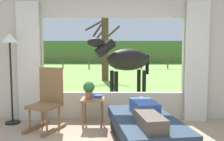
# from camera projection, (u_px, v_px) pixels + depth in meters

# --- Properties ---
(back_wall_with_window) EXTENTS (5.20, 0.12, 2.55)m
(back_wall_with_window) POSITION_uv_depth(u_px,v_px,m) (112.00, 59.00, 4.83)
(back_wall_with_window) COLOR #BCB29E
(back_wall_with_window) RESTS_ON ground_plane
(curtain_panel_left) EXTENTS (0.44, 0.10, 2.40)m
(curtain_panel_left) POSITION_uv_depth(u_px,v_px,m) (29.00, 62.00, 4.72)
(curtain_panel_left) COLOR beige
(curtain_panel_left) RESTS_ON ground_plane
(curtain_panel_right) EXTENTS (0.44, 0.10, 2.40)m
(curtain_panel_right) POSITION_uv_depth(u_px,v_px,m) (197.00, 62.00, 4.66)
(curtain_panel_right) COLOR beige
(curtain_panel_right) RESTS_ON ground_plane
(outdoor_pasture_lawn) EXTENTS (36.00, 21.68, 0.02)m
(outdoor_pasture_lawn) POSITION_uv_depth(u_px,v_px,m) (115.00, 71.00, 15.79)
(outdoor_pasture_lawn) COLOR #759E47
(outdoor_pasture_lawn) RESTS_ON ground_plane
(distant_hill_ridge) EXTENTS (36.00, 2.00, 2.40)m
(distant_hill_ridge) POSITION_uv_depth(u_px,v_px,m) (115.00, 52.00, 25.49)
(distant_hill_ridge) COLOR #527535
(distant_hill_ridge) RESTS_ON ground_plane
(recliner_sofa) EXTENTS (1.18, 1.83, 0.42)m
(recliner_sofa) POSITION_uv_depth(u_px,v_px,m) (145.00, 130.00, 3.53)
(recliner_sofa) COLOR black
(recliner_sofa) RESTS_ON ground_plane
(reclining_person) EXTENTS (0.44, 1.43, 0.22)m
(reclining_person) POSITION_uv_depth(u_px,v_px,m) (146.00, 112.00, 3.45)
(reclining_person) COLOR #334C8C
(reclining_person) RESTS_ON recliner_sofa
(rocking_chair) EXTENTS (0.67, 0.80, 1.12)m
(rocking_chair) POSITION_uv_depth(u_px,v_px,m) (48.00, 99.00, 4.23)
(rocking_chair) COLOR brown
(rocking_chair) RESTS_ON ground_plane
(side_table) EXTENTS (0.44, 0.44, 0.52)m
(side_table) POSITION_uv_depth(u_px,v_px,m) (93.00, 103.00, 4.42)
(side_table) COLOR brown
(side_table) RESTS_ON ground_plane
(potted_plant) EXTENTS (0.22, 0.22, 0.32)m
(potted_plant) POSITION_uv_depth(u_px,v_px,m) (89.00, 88.00, 4.46)
(potted_plant) COLOR #9E6042
(potted_plant) RESTS_ON side_table
(book_stack) EXTENTS (0.21, 0.17, 0.08)m
(book_stack) POSITION_uv_depth(u_px,v_px,m) (97.00, 97.00, 4.35)
(book_stack) COLOR beige
(book_stack) RESTS_ON side_table
(floor_lamp_left) EXTENTS (0.32, 0.32, 1.75)m
(floor_lamp_left) POSITION_uv_depth(u_px,v_px,m) (10.00, 51.00, 4.45)
(floor_lamp_left) COLOR black
(floor_lamp_left) RESTS_ON ground_plane
(horse) EXTENTS (1.79, 1.01, 1.73)m
(horse) POSITION_uv_depth(u_px,v_px,m) (125.00, 60.00, 6.41)
(horse) COLOR black
(horse) RESTS_ON outdoor_pasture_lawn
(pasture_tree) EXTENTS (1.61, 1.21, 3.01)m
(pasture_tree) POSITION_uv_depth(u_px,v_px,m) (104.00, 47.00, 10.79)
(pasture_tree) COLOR #4C3823
(pasture_tree) RESTS_ON outdoor_pasture_lawn
(pasture_fence_line) EXTENTS (16.10, 0.10, 1.10)m
(pasture_fence_line) POSITION_uv_depth(u_px,v_px,m) (115.00, 59.00, 17.70)
(pasture_fence_line) COLOR brown
(pasture_fence_line) RESTS_ON outdoor_pasture_lawn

